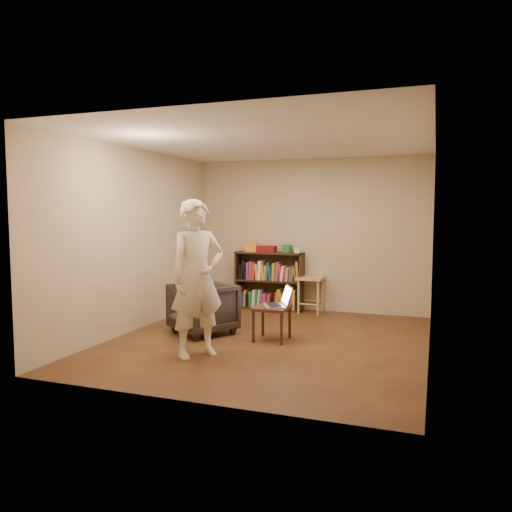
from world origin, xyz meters
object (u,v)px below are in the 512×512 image
(bookshelf, at_px, (270,284))
(armchair, at_px, (202,308))
(stool, at_px, (311,284))
(laptop, at_px, (279,302))
(person, at_px, (197,279))
(side_table, at_px, (272,312))

(bookshelf, distance_m, armchair, 2.04)
(armchair, bearing_deg, stool, 93.79)
(stool, xyz_separation_m, armchair, (-1.07, -1.95, -0.13))
(laptop, bearing_deg, person, -61.99)
(side_table, relative_size, person, 0.25)
(stool, distance_m, person, 3.06)
(laptop, height_order, person, person)
(armchair, xyz_separation_m, laptop, (1.11, 0.01, 0.16))
(armchair, bearing_deg, side_table, 31.06)
(stool, xyz_separation_m, side_table, (-0.04, -1.98, -0.11))
(bookshelf, relative_size, laptop, 2.42)
(armchair, distance_m, side_table, 1.03)
(stool, relative_size, side_table, 1.34)
(bookshelf, xyz_separation_m, armchair, (-0.32, -2.02, -0.08))
(bookshelf, bearing_deg, laptop, -68.49)
(stool, relative_size, armchair, 0.78)
(bookshelf, relative_size, person, 0.65)
(side_table, height_order, laptop, laptop)
(stool, bearing_deg, armchair, -118.75)
(stool, bearing_deg, side_table, -91.27)
(bookshelf, height_order, side_table, bookshelf)
(side_table, distance_m, person, 1.27)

